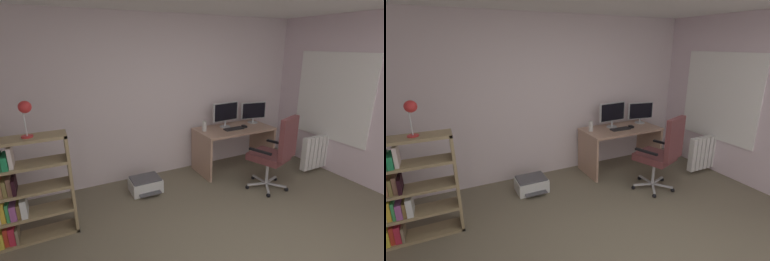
% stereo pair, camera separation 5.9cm
% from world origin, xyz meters
% --- Properties ---
extents(wall_back, '(5.13, 0.10, 2.55)m').
position_xyz_m(wall_back, '(0.00, 2.64, 1.27)').
color(wall_back, silver).
rests_on(wall_back, ground).
extents(window_pane, '(0.01, 1.28, 1.33)m').
position_xyz_m(window_pane, '(2.56, 1.43, 1.27)').
color(window_pane, white).
extents(window_frame, '(0.02, 1.36, 1.41)m').
position_xyz_m(window_frame, '(2.55, 1.43, 1.27)').
color(window_frame, white).
extents(desk, '(1.30, 0.67, 0.73)m').
position_xyz_m(desk, '(1.17, 2.18, 0.53)').
color(desk, tan).
rests_on(desk, ground).
extents(monitor_main, '(0.50, 0.18, 0.42)m').
position_xyz_m(monitor_main, '(1.07, 2.31, 0.98)').
color(monitor_main, '#B2B5B7').
rests_on(monitor_main, desk).
extents(monitor_secondary, '(0.47, 0.18, 0.37)m').
position_xyz_m(monitor_secondary, '(1.67, 2.31, 0.94)').
color(monitor_secondary, '#B2B5B7').
rests_on(monitor_secondary, desk).
extents(keyboard, '(0.34, 0.13, 0.02)m').
position_xyz_m(keyboard, '(1.11, 2.12, 0.74)').
color(keyboard, black).
rests_on(keyboard, desk).
extents(computer_mouse, '(0.07, 0.11, 0.03)m').
position_xyz_m(computer_mouse, '(1.34, 2.13, 0.75)').
color(computer_mouse, black).
rests_on(computer_mouse, desk).
extents(desktop_speaker, '(0.07, 0.07, 0.17)m').
position_xyz_m(desktop_speaker, '(0.63, 2.26, 0.82)').
color(desktop_speaker, silver).
rests_on(desktop_speaker, desk).
extents(office_chair, '(0.63, 0.69, 1.15)m').
position_xyz_m(office_chair, '(1.24, 1.25, 0.62)').
color(office_chair, '#B7BABC').
rests_on(office_chair, ground).
extents(bookshelf, '(0.87, 0.28, 1.18)m').
position_xyz_m(bookshelf, '(-2.00, 1.65, 0.57)').
color(bookshelf, '#937F57').
rests_on(bookshelf, ground).
extents(desk_lamp, '(0.14, 0.12, 0.38)m').
position_xyz_m(desk_lamp, '(-1.80, 1.65, 1.46)').
color(desk_lamp, red).
rests_on(desk_lamp, bookshelf).
extents(printer, '(0.44, 0.44, 0.21)m').
position_xyz_m(printer, '(-0.47, 2.09, 0.10)').
color(printer, silver).
rests_on(printer, ground).
extents(radiator, '(0.83, 0.10, 0.56)m').
position_xyz_m(radiator, '(2.46, 1.43, 0.34)').
color(radiator, white).
rests_on(radiator, ground).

